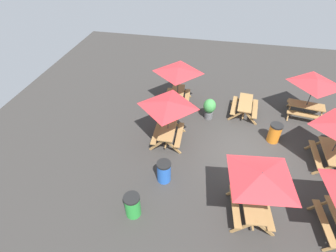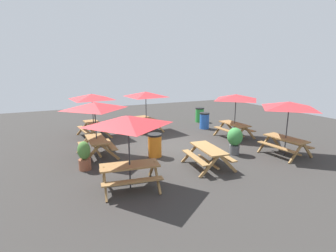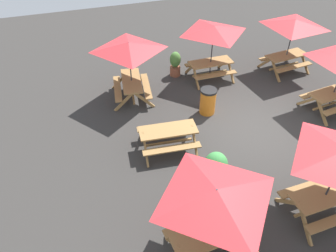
{
  "view_description": "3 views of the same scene",
  "coord_description": "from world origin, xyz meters",
  "px_view_note": "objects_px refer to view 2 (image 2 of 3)",
  "views": [
    {
      "loc": [
        -9.03,
        1.68,
        8.67
      ],
      "look_at": [
        0.19,
        3.6,
        0.9
      ],
      "focal_mm": 28.0,
      "sensor_mm": 36.0,
      "label": 1
    },
    {
      "loc": [
        10.93,
        -5.33,
        3.72
      ],
      "look_at": [
        -0.2,
        -0.11,
        0.9
      ],
      "focal_mm": 28.0,
      "sensor_mm": 36.0,
      "label": 2
    },
    {
      "loc": [
        5.57,
        7.31,
        7.29
      ],
      "look_at": [
        3.16,
        -0.02,
        0.9
      ],
      "focal_mm": 35.0,
      "sensor_mm": 36.0,
      "label": 3
    }
  ],
  "objects_px": {
    "picnic_table_6": "(92,100)",
    "trash_bin_blue": "(204,121)",
    "picnic_table_1": "(128,126)",
    "picnic_table_4": "(146,97)",
    "picnic_table_5": "(95,110)",
    "potted_plant_1": "(84,155)",
    "picnic_table_2": "(208,153)",
    "potted_plant_0": "(235,139)",
    "trash_bin_green": "(200,115)",
    "picnic_table_3": "(289,109)",
    "picnic_table_0": "(236,100)",
    "trash_bin_orange": "(155,145)"
  },
  "relations": [
    {
      "from": "picnic_table_6",
      "to": "trash_bin_blue",
      "type": "relative_size",
      "value": 2.87
    },
    {
      "from": "picnic_table_1",
      "to": "picnic_table_6",
      "type": "distance_m",
      "value": 6.75
    },
    {
      "from": "picnic_table_4",
      "to": "picnic_table_5",
      "type": "bearing_deg",
      "value": -53.15
    },
    {
      "from": "picnic_table_6",
      "to": "potted_plant_1",
      "type": "distance_m",
      "value": 4.98
    },
    {
      "from": "picnic_table_2",
      "to": "picnic_table_5",
      "type": "xyz_separation_m",
      "value": [
        -3.01,
        -3.54,
        1.43
      ]
    },
    {
      "from": "picnic_table_2",
      "to": "potted_plant_1",
      "type": "distance_m",
      "value": 4.56
    },
    {
      "from": "picnic_table_5",
      "to": "trash_bin_blue",
      "type": "relative_size",
      "value": 2.38
    },
    {
      "from": "trash_bin_blue",
      "to": "potted_plant_0",
      "type": "bearing_deg",
      "value": -17.4
    },
    {
      "from": "picnic_table_2",
      "to": "picnic_table_6",
      "type": "relative_size",
      "value": 0.68
    },
    {
      "from": "trash_bin_blue",
      "to": "potted_plant_1",
      "type": "height_order",
      "value": "potted_plant_1"
    },
    {
      "from": "picnic_table_2",
      "to": "trash_bin_green",
      "type": "xyz_separation_m",
      "value": [
        -7.13,
        4.06,
        -0.07
      ]
    },
    {
      "from": "picnic_table_2",
      "to": "picnic_table_3",
      "type": "bearing_deg",
      "value": 91.89
    },
    {
      "from": "picnic_table_2",
      "to": "picnic_table_5",
      "type": "bearing_deg",
      "value": -124.97
    },
    {
      "from": "trash_bin_blue",
      "to": "potted_plant_0",
      "type": "relative_size",
      "value": 0.84
    },
    {
      "from": "picnic_table_3",
      "to": "potted_plant_0",
      "type": "xyz_separation_m",
      "value": [
        -1.0,
        -1.88,
        -1.31
      ]
    },
    {
      "from": "picnic_table_2",
      "to": "picnic_table_3",
      "type": "relative_size",
      "value": 0.82
    },
    {
      "from": "picnic_table_6",
      "to": "trash_bin_blue",
      "type": "xyz_separation_m",
      "value": [
        0.98,
        6.4,
        -1.49
      ]
    },
    {
      "from": "potted_plant_0",
      "to": "picnic_table_0",
      "type": "bearing_deg",
      "value": 141.22
    },
    {
      "from": "picnic_table_0",
      "to": "trash_bin_blue",
      "type": "relative_size",
      "value": 2.38
    },
    {
      "from": "picnic_table_4",
      "to": "potted_plant_0",
      "type": "distance_m",
      "value": 6.01
    },
    {
      "from": "picnic_table_6",
      "to": "picnic_table_3",
      "type": "bearing_deg",
      "value": 39.77
    },
    {
      "from": "potted_plant_0",
      "to": "picnic_table_5",
      "type": "bearing_deg",
      "value": -112.61
    },
    {
      "from": "trash_bin_green",
      "to": "picnic_table_6",
      "type": "bearing_deg",
      "value": -83.69
    },
    {
      "from": "picnic_table_4",
      "to": "trash_bin_blue",
      "type": "bearing_deg",
      "value": 67.88
    },
    {
      "from": "picnic_table_2",
      "to": "trash_bin_green",
      "type": "relative_size",
      "value": 1.96
    },
    {
      "from": "picnic_table_1",
      "to": "picnic_table_6",
      "type": "xyz_separation_m",
      "value": [
        -6.75,
        0.05,
        0.0
      ]
    },
    {
      "from": "picnic_table_0",
      "to": "picnic_table_4",
      "type": "bearing_deg",
      "value": -133.51
    },
    {
      "from": "picnic_table_2",
      "to": "trash_bin_orange",
      "type": "xyz_separation_m",
      "value": [
        -1.95,
        -1.35,
        -0.07
      ]
    },
    {
      "from": "picnic_table_3",
      "to": "picnic_table_5",
      "type": "height_order",
      "value": "same"
    },
    {
      "from": "picnic_table_6",
      "to": "potted_plant_1",
      "type": "xyz_separation_m",
      "value": [
        4.63,
        -1.12,
        -1.44
      ]
    },
    {
      "from": "picnic_table_2",
      "to": "picnic_table_6",
      "type": "distance_m",
      "value": 7.2
    },
    {
      "from": "picnic_table_5",
      "to": "potted_plant_1",
      "type": "bearing_deg",
      "value": -27.85
    },
    {
      "from": "picnic_table_4",
      "to": "picnic_table_0",
      "type": "bearing_deg",
      "value": 41.47
    },
    {
      "from": "potted_plant_1",
      "to": "picnic_table_1",
      "type": "bearing_deg",
      "value": 26.75
    },
    {
      "from": "picnic_table_6",
      "to": "trash_bin_orange",
      "type": "relative_size",
      "value": 2.87
    },
    {
      "from": "picnic_table_5",
      "to": "trash_bin_orange",
      "type": "relative_size",
      "value": 2.38
    },
    {
      "from": "picnic_table_3",
      "to": "potted_plant_1",
      "type": "xyz_separation_m",
      "value": [
        -1.94,
        -7.96,
        -1.44
      ]
    },
    {
      "from": "picnic_table_6",
      "to": "picnic_table_4",
      "type": "bearing_deg",
      "value": 82.7
    },
    {
      "from": "picnic_table_5",
      "to": "trash_bin_blue",
      "type": "height_order",
      "value": "picnic_table_5"
    },
    {
      "from": "trash_bin_orange",
      "to": "picnic_table_4",
      "type": "bearing_deg",
      "value": 163.99
    },
    {
      "from": "picnic_table_0",
      "to": "trash_bin_blue",
      "type": "bearing_deg",
      "value": -174.01
    },
    {
      "from": "picnic_table_4",
      "to": "picnic_table_6",
      "type": "bearing_deg",
      "value": -97.76
    },
    {
      "from": "picnic_table_0",
      "to": "trash_bin_orange",
      "type": "height_order",
      "value": "picnic_table_0"
    },
    {
      "from": "picnic_table_2",
      "to": "trash_bin_orange",
      "type": "height_order",
      "value": "trash_bin_orange"
    },
    {
      "from": "picnic_table_4",
      "to": "potted_plant_0",
      "type": "xyz_separation_m",
      "value": [
        5.52,
        1.96,
        -1.31
      ]
    },
    {
      "from": "trash_bin_orange",
      "to": "potted_plant_1",
      "type": "relative_size",
      "value": 0.91
    },
    {
      "from": "picnic_table_3",
      "to": "picnic_table_2",
      "type": "bearing_deg",
      "value": -97.77
    },
    {
      "from": "picnic_table_0",
      "to": "picnic_table_1",
      "type": "bearing_deg",
      "value": -65.31
    },
    {
      "from": "picnic_table_1",
      "to": "trash_bin_orange",
      "type": "xyz_separation_m",
      "value": [
        -2.36,
        1.8,
        -1.49
      ]
    },
    {
      "from": "picnic_table_2",
      "to": "picnic_table_4",
      "type": "height_order",
      "value": "picnic_table_4"
    }
  ]
}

